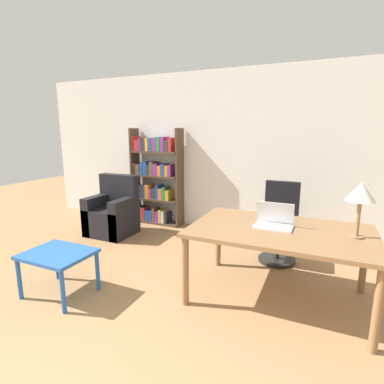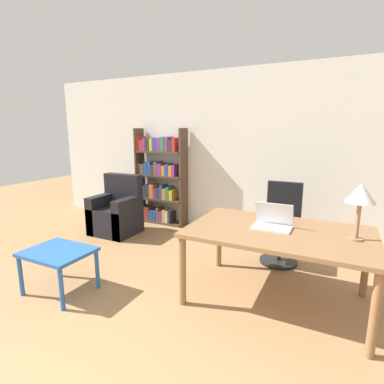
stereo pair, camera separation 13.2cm
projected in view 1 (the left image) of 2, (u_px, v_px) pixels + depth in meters
wall_back at (240, 153)px, 4.97m from camera, size 8.00×0.06×2.70m
desk at (280, 236)px, 2.99m from camera, size 1.75×1.10×0.75m
laptop at (274, 222)px, 3.04m from camera, size 0.38×0.25×0.25m
table_lamp at (361, 194)px, 2.67m from camera, size 0.25×0.25×0.51m
office_chair at (279, 225)px, 3.98m from camera, size 0.48×0.48×1.05m
side_table_blue at (58, 258)px, 3.12m from camera, size 0.68×0.54×0.47m
armchair at (113, 215)px, 5.02m from camera, size 0.71×0.64×0.98m
bookshelf at (155, 180)px, 5.54m from camera, size 0.98×0.28×1.76m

